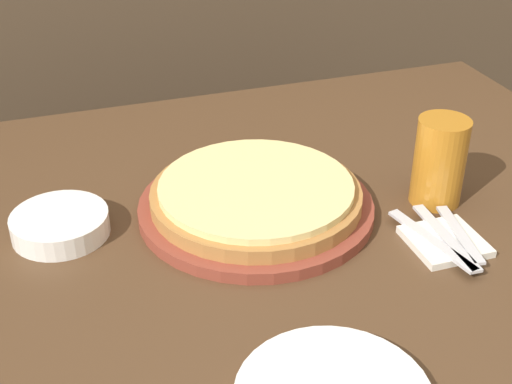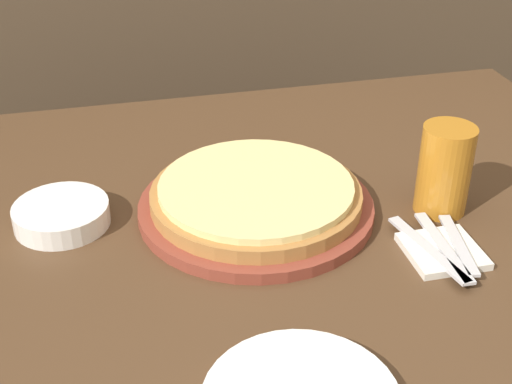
{
  "view_description": "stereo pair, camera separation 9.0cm",
  "coord_description": "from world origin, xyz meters",
  "px_view_note": "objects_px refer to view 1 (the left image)",
  "views": [
    {
      "loc": [
        -0.33,
        -0.92,
        1.36
      ],
      "look_at": [
        -0.01,
        0.03,
        0.76
      ],
      "focal_mm": 50.0,
      "sensor_mm": 36.0,
      "label": 1
    },
    {
      "loc": [
        -0.24,
        -0.94,
        1.36
      ],
      "look_at": [
        -0.01,
        0.03,
        0.76
      ],
      "focal_mm": 50.0,
      "sensor_mm": 36.0,
      "label": 2
    }
  ],
  "objects_px": {
    "beer_glass": "(440,158)",
    "dinner_knife": "(446,237)",
    "fork": "(431,240)",
    "side_bowl": "(60,224)",
    "spoon": "(460,234)",
    "pizza_on_board": "(256,199)"
  },
  "relations": [
    {
      "from": "pizza_on_board",
      "to": "beer_glass",
      "type": "bearing_deg",
      "value": -11.22
    },
    {
      "from": "side_bowl",
      "to": "dinner_knife",
      "type": "distance_m",
      "value": 0.6
    },
    {
      "from": "side_bowl",
      "to": "dinner_knife",
      "type": "xyz_separation_m",
      "value": [
        0.56,
        -0.22,
        -0.0
      ]
    },
    {
      "from": "fork",
      "to": "spoon",
      "type": "xyz_separation_m",
      "value": [
        0.05,
        0.0,
        0.0
      ]
    },
    {
      "from": "pizza_on_board",
      "to": "dinner_knife",
      "type": "distance_m",
      "value": 0.31
    },
    {
      "from": "beer_glass",
      "to": "dinner_knife",
      "type": "height_order",
      "value": "beer_glass"
    },
    {
      "from": "pizza_on_board",
      "to": "dinner_knife",
      "type": "bearing_deg",
      "value": -36.16
    },
    {
      "from": "beer_glass",
      "to": "spoon",
      "type": "distance_m",
      "value": 0.14
    },
    {
      "from": "pizza_on_board",
      "to": "fork",
      "type": "bearing_deg",
      "value": -39.11
    },
    {
      "from": "side_bowl",
      "to": "spoon",
      "type": "relative_size",
      "value": 0.97
    },
    {
      "from": "dinner_knife",
      "to": "spoon",
      "type": "relative_size",
      "value": 1.18
    },
    {
      "from": "side_bowl",
      "to": "spoon",
      "type": "xyz_separation_m",
      "value": [
        0.58,
        -0.22,
        -0.0
      ]
    },
    {
      "from": "fork",
      "to": "spoon",
      "type": "distance_m",
      "value": 0.05
    },
    {
      "from": "beer_glass",
      "to": "spoon",
      "type": "xyz_separation_m",
      "value": [
        -0.03,
        -0.12,
        -0.07
      ]
    },
    {
      "from": "beer_glass",
      "to": "fork",
      "type": "relative_size",
      "value": 0.81
    },
    {
      "from": "dinner_knife",
      "to": "beer_glass",
      "type": "bearing_deg",
      "value": 66.29
    },
    {
      "from": "beer_glass",
      "to": "fork",
      "type": "xyz_separation_m",
      "value": [
        -0.08,
        -0.12,
        -0.07
      ]
    },
    {
      "from": "fork",
      "to": "side_bowl",
      "type": "bearing_deg",
      "value": 157.6
    },
    {
      "from": "beer_glass",
      "to": "spoon",
      "type": "height_order",
      "value": "beer_glass"
    },
    {
      "from": "beer_glass",
      "to": "dinner_knife",
      "type": "xyz_separation_m",
      "value": [
        -0.05,
        -0.12,
        -0.07
      ]
    },
    {
      "from": "pizza_on_board",
      "to": "dinner_knife",
      "type": "xyz_separation_m",
      "value": [
        0.25,
        -0.18,
        -0.01
      ]
    },
    {
      "from": "dinner_knife",
      "to": "fork",
      "type": "bearing_deg",
      "value": 180.0
    }
  ]
}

